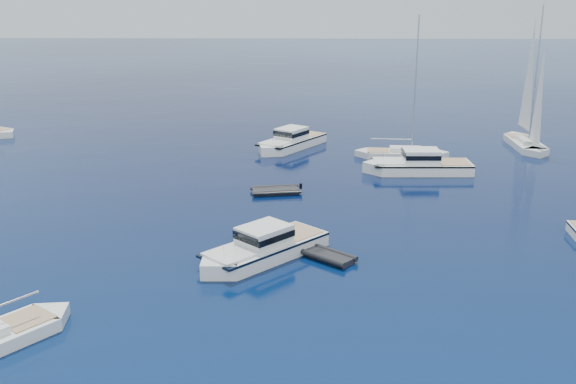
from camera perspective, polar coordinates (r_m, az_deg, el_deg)
ground at (r=30.54m, az=5.16°, el=-15.05°), size 400.00×400.00×0.00m
motor_cruiser_left at (r=41.85m, az=-2.25°, el=-5.69°), size 9.24×9.47×2.66m
motor_cruiser_centre at (r=62.05m, az=11.06°, el=1.66°), size 10.71×3.52×2.79m
motor_cruiser_distant at (r=70.31m, az=0.19°, el=3.80°), size 8.44×10.45×2.74m
sailboat_centre at (r=67.41m, az=9.70°, el=2.96°), size 9.88×3.13×14.32m
sailboat_sails_r at (r=74.98m, az=19.65°, el=3.63°), size 2.80×10.36×15.18m
tender_grey_near at (r=41.70m, az=3.50°, el=-5.80°), size 3.98×3.80×0.95m
tender_grey_far at (r=54.80m, az=-1.08°, el=-0.09°), size 4.54×2.95×0.95m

